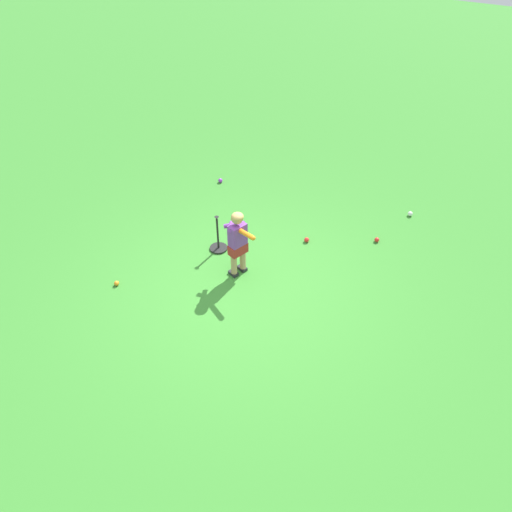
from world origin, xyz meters
TOP-DOWN VIEW (x-y plane):
  - ground_plane at (0.00, 0.00)m, footprint 40.00×40.00m
  - child_batter at (-0.23, -0.22)m, footprint 0.33×0.61m
  - play_ball_behind_batter at (-1.99, 1.30)m, footprint 0.08×0.08m
  - play_ball_far_left at (-1.42, 0.32)m, footprint 0.08×0.08m
  - play_ball_midfield at (0.90, -1.61)m, footprint 0.07×0.07m
  - play_ball_center_lawn at (-2.25, -1.90)m, footprint 0.08×0.08m
  - play_ball_by_bucket at (-2.98, 1.55)m, footprint 0.08×0.08m
  - batting_tee at (-0.55, -0.80)m, footprint 0.28×0.28m

SIDE VIEW (x-z plane):
  - ground_plane at x=0.00m, z-range 0.00..0.00m
  - play_ball_midfield at x=0.90m, z-range 0.00..0.07m
  - play_ball_behind_batter at x=-1.99m, z-range 0.00..0.08m
  - play_ball_far_left at x=-1.42m, z-range 0.00..0.08m
  - play_ball_center_lawn at x=-2.25m, z-range 0.00..0.08m
  - play_ball_by_bucket at x=-2.98m, z-range 0.00..0.08m
  - batting_tee at x=-0.55m, z-range -0.21..0.41m
  - child_batter at x=-0.23m, z-range 0.11..1.19m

